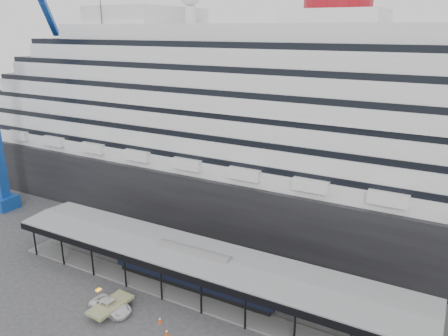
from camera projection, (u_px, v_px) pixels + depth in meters
The scene contains 7 objects.
ground at pixel (177, 310), 52.34m from camera, with size 200.00×200.00×0.00m, color #343436.
cruise_ship at pixel (283, 115), 73.36m from camera, with size 130.00×30.00×43.90m.
platform_canopy at pixel (199, 273), 55.78m from camera, with size 56.00×9.18×5.30m.
port_truck at pixel (111, 306), 51.78m from camera, with size 2.51×5.44×1.51m, color silver.
pullman_carriage at pixel (194, 269), 55.98m from camera, with size 23.27×3.27×22.81m.
traffic_cone_left at pixel (160, 320), 49.95m from camera, with size 0.54×0.54×0.83m.
traffic_cone_mid at pixel (167, 332), 47.97m from camera, with size 0.48×0.48×0.81m.
Camera 1 is at (26.55, -36.30, 32.25)m, focal length 35.00 mm.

